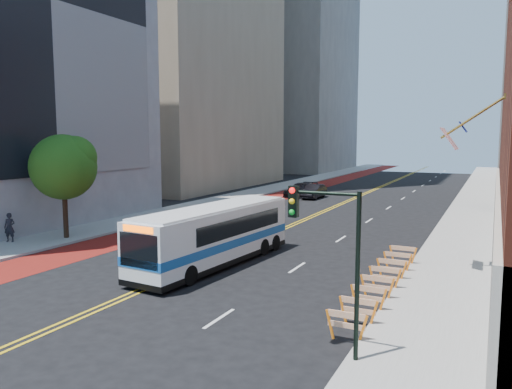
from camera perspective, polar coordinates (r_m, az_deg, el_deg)
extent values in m
plane|color=black|center=(23.20, -12.18, -10.30)|extent=(160.00, 160.00, 0.00)
cube|color=gray|center=(54.38, -2.73, -0.35)|extent=(4.00, 140.00, 0.15)
cube|color=gray|center=(47.93, 23.40, -1.85)|extent=(4.00, 140.00, 0.15)
cube|color=#61100D|center=(52.66, 1.00, -0.66)|extent=(3.60, 140.00, 0.01)
cube|color=gold|center=(49.89, 9.29, -1.15)|extent=(0.14, 140.00, 0.01)
cube|color=gold|center=(49.79, 9.69, -1.17)|extent=(0.14, 140.00, 0.01)
cube|color=silver|center=(19.06, -4.22, -13.94)|extent=(0.14, 2.20, 0.01)
cube|color=silver|center=(25.97, 4.72, -8.32)|extent=(0.14, 2.20, 0.01)
cube|color=silver|center=(33.37, 9.68, -5.02)|extent=(0.14, 2.20, 0.01)
cube|color=silver|center=(40.99, 12.79, -2.92)|extent=(0.14, 2.20, 0.01)
cube|color=silver|center=(48.74, 14.92, -1.47)|extent=(0.14, 2.20, 0.01)
cube|color=silver|center=(56.55, 16.45, -0.42)|extent=(0.14, 2.20, 0.01)
cube|color=silver|center=(64.41, 17.62, 0.37)|extent=(0.14, 2.20, 0.01)
cube|color=silver|center=(72.30, 18.53, 1.00)|extent=(0.14, 2.20, 0.01)
cube|color=silver|center=(80.22, 19.26, 1.49)|extent=(0.14, 2.20, 0.01)
cube|color=silver|center=(88.15, 19.85, 1.90)|extent=(0.14, 2.20, 0.01)
cube|color=silver|center=(96.09, 20.36, 2.24)|extent=(0.14, 2.20, 0.01)
cube|color=silver|center=(104.04, 20.78, 2.53)|extent=(0.14, 2.20, 0.01)
cube|color=#9E9384|center=(29.81, 26.01, -3.10)|extent=(0.50, 36.00, 4.00)
cube|color=black|center=(17.37, 26.27, -12.88)|extent=(0.35, 2.80, 2.20)
cube|color=black|center=(24.10, 26.16, -7.49)|extent=(0.35, 2.80, 2.20)
cube|color=black|center=(30.95, 26.10, -4.46)|extent=(0.35, 2.80, 2.20)
cube|color=black|center=(37.85, 26.07, -2.54)|extent=(0.35, 2.80, 2.20)
cube|color=#A57F33|center=(25.50, 26.78, 9.99)|extent=(0.25, 0.25, 0.25)
cylinder|color=#A57F33|center=(25.47, 23.61, 8.12)|extent=(2.85, 0.12, 2.05)
cube|color=#B21419|center=(25.52, 21.25, 5.97)|extent=(0.75, 1.90, 1.05)
cube|color=navy|center=(25.93, 22.60, 7.13)|extent=(0.39, 0.85, 0.52)
cube|color=slate|center=(105.82, 4.32, 20.75)|extent=(20.00, 26.00, 65.00)
cube|color=orange|center=(17.29, 8.47, -14.45)|extent=(0.32, 0.06, 0.99)
cube|color=orange|center=(17.02, 12.13, -14.87)|extent=(0.32, 0.06, 0.99)
cube|color=orange|center=(17.01, 10.31, -13.41)|extent=(1.25, 0.05, 0.22)
cube|color=orange|center=(17.13, 10.28, -14.51)|extent=(1.25, 0.05, 0.18)
cube|color=orange|center=(18.69, 9.92, -12.84)|extent=(0.32, 0.06, 0.99)
cube|color=orange|center=(18.44, 13.30, -13.19)|extent=(0.32, 0.06, 0.99)
cube|color=orange|center=(18.42, 11.63, -11.85)|extent=(1.25, 0.05, 0.22)
cube|color=orange|center=(18.54, 11.60, -12.87)|extent=(1.25, 0.05, 0.18)
cube|color=orange|center=(20.10, 11.16, -11.45)|extent=(0.32, 0.06, 0.99)
cube|color=orange|center=(19.88, 14.29, -11.75)|extent=(0.32, 0.06, 0.99)
cube|color=orange|center=(19.86, 12.74, -10.50)|extent=(1.25, 0.05, 0.22)
cube|color=orange|center=(19.97, 12.72, -11.46)|extent=(1.25, 0.05, 0.18)
cube|color=orange|center=(21.54, 12.22, -10.24)|extent=(0.32, 0.06, 0.99)
cube|color=orange|center=(21.33, 15.14, -10.49)|extent=(0.32, 0.06, 0.99)
cube|color=orange|center=(21.32, 13.70, -9.34)|extent=(1.25, 0.05, 0.22)
cube|color=orange|center=(21.41, 13.67, -10.24)|extent=(1.25, 0.05, 0.18)
cube|color=orange|center=(22.99, 13.14, -9.18)|extent=(0.32, 0.06, 0.99)
cube|color=orange|center=(22.79, 15.87, -9.40)|extent=(0.32, 0.06, 0.99)
cube|color=orange|center=(22.78, 14.53, -8.32)|extent=(1.25, 0.05, 0.22)
cube|color=orange|center=(22.87, 14.50, -9.17)|extent=(1.25, 0.05, 0.18)
cube|color=orange|center=(24.46, 13.94, -8.24)|extent=(0.32, 0.06, 0.99)
cube|color=orange|center=(24.27, 16.51, -8.44)|extent=(0.32, 0.06, 0.99)
cube|color=orange|center=(24.26, 15.25, -7.43)|extent=(1.25, 0.05, 0.22)
cube|color=orange|center=(24.35, 15.23, -8.23)|extent=(1.25, 0.05, 0.18)
cube|color=orange|center=(25.93, 14.66, -7.41)|extent=(0.32, 0.06, 0.99)
cube|color=orange|center=(25.75, 17.08, -7.58)|extent=(0.32, 0.06, 0.99)
cube|color=orange|center=(25.74, 15.89, -6.63)|extent=(1.25, 0.05, 0.22)
cube|color=orange|center=(25.83, 15.87, -7.39)|extent=(1.25, 0.05, 0.18)
cube|color=orange|center=(27.41, 15.29, -6.66)|extent=(0.32, 0.06, 0.99)
cube|color=orange|center=(27.25, 17.58, -6.82)|extent=(0.32, 0.06, 0.99)
cube|color=orange|center=(27.24, 16.46, -5.93)|extent=(1.25, 0.05, 0.22)
cube|color=orange|center=(27.31, 16.43, -6.64)|extent=(1.25, 0.05, 0.18)
cylinder|color=black|center=(34.66, -20.95, -2.00)|extent=(0.32, 0.32, 3.20)
sphere|color=#0E3D0D|center=(34.36, -21.16, 2.95)|extent=(4.20, 4.20, 4.20)
sphere|color=#0E3D0D|center=(34.18, -20.02, 3.98)|extent=(2.80, 2.80, 2.80)
sphere|color=#0E3D0D|center=(34.51, -22.12, 3.59)|extent=(2.40, 2.40, 2.40)
cylinder|color=black|center=(14.92, 11.51, -9.25)|extent=(0.14, 0.14, 5.00)
cylinder|color=black|center=(14.72, 7.96, 0.14)|extent=(2.00, 0.10, 0.10)
cube|color=black|center=(15.09, 4.32, -0.80)|extent=(0.28, 0.22, 0.95)
sphere|color=red|center=(14.92, 4.14, 0.47)|extent=(0.18, 0.18, 0.18)
sphere|color=yellow|center=(14.96, 4.13, -0.79)|extent=(0.18, 0.18, 0.18)
sphere|color=#0CA526|center=(15.01, 4.12, -2.04)|extent=(0.18, 0.18, 0.18)
cube|color=silver|center=(26.16, -4.73, -4.48)|extent=(3.35, 11.39, 2.67)
cube|color=#15519D|center=(26.24, -4.72, -5.34)|extent=(3.39, 11.43, 0.42)
cube|color=black|center=(26.68, -3.81, -3.28)|extent=(3.12, 8.04, 0.89)
cube|color=black|center=(21.89, -13.23, -6.28)|extent=(2.14, 0.27, 1.50)
cube|color=black|center=(30.75, 1.28, -2.03)|extent=(1.95, 0.25, 0.94)
cube|color=#FF5905|center=(21.70, -13.32, -3.87)|extent=(1.70, 0.21, 0.28)
cube|color=silver|center=(25.93, -4.75, -1.49)|extent=(3.18, 10.82, 0.11)
cube|color=black|center=(26.45, -4.70, -7.32)|extent=(3.38, 11.42, 0.28)
cylinder|color=black|center=(24.37, -11.78, -8.31)|extent=(0.36, 0.96, 0.94)
cylinder|color=black|center=(22.99, -7.64, -9.14)|extent=(0.36, 0.96, 0.94)
cylinder|color=black|center=(29.55, -2.93, -5.54)|extent=(0.36, 0.96, 0.94)
cylinder|color=black|center=(28.42, 0.81, -6.02)|extent=(0.36, 0.96, 0.94)
cylinder|color=black|center=(30.66, -1.54, -5.08)|extent=(0.36, 0.96, 0.94)
cylinder|color=black|center=(29.57, 2.10, -5.52)|extent=(0.36, 0.96, 0.94)
imported|color=black|center=(42.93, -1.54, -1.25)|extent=(2.45, 4.89, 1.60)
imported|color=black|center=(54.59, 6.60, 0.36)|extent=(1.65, 4.60, 1.51)
imported|color=black|center=(56.15, 5.10, 0.54)|extent=(2.83, 5.38, 1.49)
imported|color=black|center=(34.77, -26.34, -3.39)|extent=(0.79, 0.68, 1.81)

